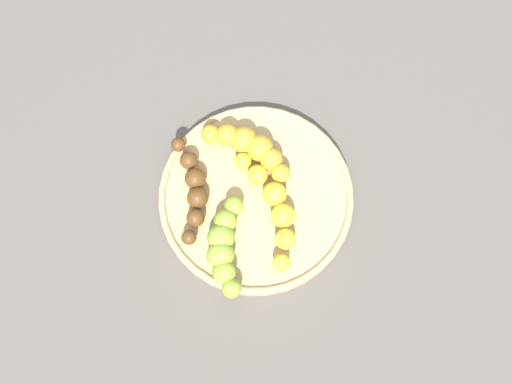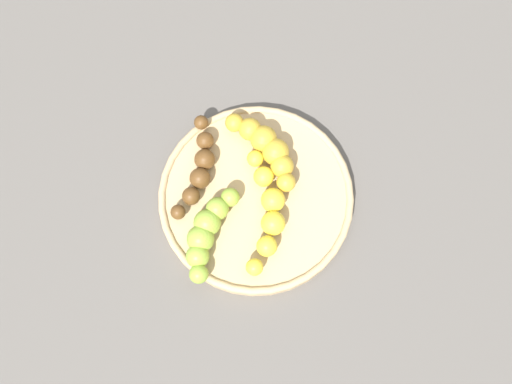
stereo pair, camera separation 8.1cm
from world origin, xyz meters
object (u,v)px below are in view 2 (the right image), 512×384
Objects in this scene: banana_overripe at (199,168)px; fruit_bowl at (256,197)px; banana_green at (207,232)px; banana_yellow at (268,211)px; banana_spotted at (266,147)px.

fruit_bowl is at bearing -12.38° from banana_overripe.
banana_green is at bearing -114.84° from fruit_bowl.
banana_green is (-0.06, -0.06, 0.00)m from banana_yellow.
banana_yellow is at bearing -33.95° from fruit_bowl.
banana_yellow is 1.06× the size of banana_overripe.
banana_green is at bearing -162.69° from banana_spotted.
banana_green is (0.05, -0.08, 0.00)m from banana_overripe.
banana_spotted is 0.85× the size of banana_overripe.
banana_spotted reaches higher than banana_green.
banana_spotted is at bearing -102.69° from banana_green.
banana_yellow is 0.08m from banana_green.
banana_green reaches higher than banana_overripe.
banana_green reaches higher than banana_yellow.
banana_green is at bearing -69.53° from banana_overripe.
banana_spotted is (-0.01, 0.06, 0.03)m from fruit_bowl.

